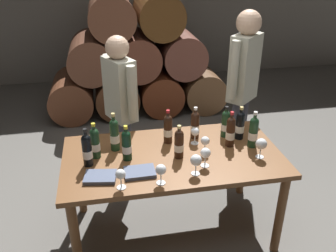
# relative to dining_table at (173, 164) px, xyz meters

# --- Properties ---
(ground_plane) EXTENTS (14.00, 14.00, 0.00)m
(ground_plane) POSITION_rel_dining_table_xyz_m (0.00, 0.00, -0.67)
(ground_plane) COLOR #66635E
(barrel_stack) EXTENTS (2.49, 0.90, 1.69)m
(barrel_stack) POSITION_rel_dining_table_xyz_m (-0.00, 2.60, 0.06)
(barrel_stack) COLOR brown
(barrel_stack) RESTS_ON ground_plane
(dining_table) EXTENTS (1.70, 0.90, 0.76)m
(dining_table) POSITION_rel_dining_table_xyz_m (0.00, 0.00, 0.00)
(dining_table) COLOR brown
(dining_table) RESTS_ON ground_plane
(wine_bottle_0) EXTENTS (0.07, 0.07, 0.30)m
(wine_bottle_0) POSITION_rel_dining_table_xyz_m (0.48, 0.05, 0.22)
(wine_bottle_0) COLOR black
(wine_bottle_0) RESTS_ON dining_table
(wine_bottle_1) EXTENTS (0.07, 0.07, 0.27)m
(wine_bottle_1) POSITION_rel_dining_table_xyz_m (0.04, -0.04, 0.21)
(wine_bottle_1) COLOR black
(wine_bottle_1) RESTS_ON dining_table
(wine_bottle_2) EXTENTS (0.07, 0.07, 0.28)m
(wine_bottle_2) POSITION_rel_dining_table_xyz_m (0.24, 0.24, 0.21)
(wine_bottle_2) COLOR black
(wine_bottle_2) RESTS_ON dining_table
(wine_bottle_3) EXTENTS (0.07, 0.07, 0.30)m
(wine_bottle_3) POSITION_rel_dining_table_xyz_m (-0.64, -0.03, 0.22)
(wine_bottle_3) COLOR black
(wine_bottle_3) RESTS_ON dining_table
(wine_bottle_4) EXTENTS (0.07, 0.07, 0.29)m
(wine_bottle_4) POSITION_rel_dining_table_xyz_m (-0.59, 0.08, 0.22)
(wine_bottle_4) COLOR #19381E
(wine_bottle_4) RESTS_ON dining_table
(wine_bottle_5) EXTENTS (0.07, 0.07, 0.29)m
(wine_bottle_5) POSITION_rel_dining_table_xyz_m (-0.00, 0.20, 0.22)
(wine_bottle_5) COLOR black
(wine_bottle_5) RESTS_ON dining_table
(wine_bottle_6) EXTENTS (0.07, 0.07, 0.32)m
(wine_bottle_6) POSITION_rel_dining_table_xyz_m (-0.44, 0.16, 0.23)
(wine_bottle_6) COLOR #19381E
(wine_bottle_6) RESTS_ON dining_table
(wine_bottle_7) EXTENTS (0.07, 0.07, 0.31)m
(wine_bottle_7) POSITION_rel_dining_table_xyz_m (0.66, 0.01, 0.22)
(wine_bottle_7) COLOR #19381E
(wine_bottle_7) RESTS_ON dining_table
(wine_bottle_8) EXTENTS (0.07, 0.07, 0.28)m
(wine_bottle_8) POSITION_rel_dining_table_xyz_m (-0.35, -0.00, 0.21)
(wine_bottle_8) COLOR black
(wine_bottle_8) RESTS_ON dining_table
(wine_bottle_9) EXTENTS (0.07, 0.07, 0.29)m
(wine_bottle_9) POSITION_rel_dining_table_xyz_m (0.60, 0.16, 0.22)
(wine_bottle_9) COLOR black
(wine_bottle_9) RESTS_ON dining_table
(wine_bottle_10) EXTENTS (0.07, 0.07, 0.28)m
(wine_bottle_10) POSITION_rel_dining_table_xyz_m (0.50, 0.22, 0.21)
(wine_bottle_10) COLOR #19381E
(wine_bottle_10) RESTS_ON dining_table
(wine_glass_0) EXTENTS (0.08, 0.08, 0.15)m
(wine_glass_0) POSITION_rel_dining_table_xyz_m (-0.15, -0.35, 0.20)
(wine_glass_0) COLOR white
(wine_glass_0) RESTS_ON dining_table
(wine_glass_1) EXTENTS (0.09, 0.09, 0.16)m
(wine_glass_1) POSITION_rel_dining_table_xyz_m (0.65, -0.16, 0.20)
(wine_glass_1) COLOR white
(wine_glass_1) RESTS_ON dining_table
(wine_glass_2) EXTENTS (0.08, 0.08, 0.16)m
(wine_glass_2) POSITION_rel_dining_table_xyz_m (0.11, -0.29, 0.20)
(wine_glass_2) COLOR white
(wine_glass_2) RESTS_ON dining_table
(wine_glass_3) EXTENTS (0.07, 0.07, 0.14)m
(wine_glass_3) POSITION_rel_dining_table_xyz_m (0.25, -0.02, 0.19)
(wine_glass_3) COLOR white
(wine_glass_3) RESTS_ON dining_table
(wine_glass_4) EXTENTS (0.07, 0.07, 0.14)m
(wine_glass_4) POSITION_rel_dining_table_xyz_m (0.21, 0.14, 0.19)
(wine_glass_4) COLOR white
(wine_glass_4) RESTS_ON dining_table
(wine_glass_5) EXTENTS (0.08, 0.08, 0.15)m
(wine_glass_5) POSITION_rel_dining_table_xyz_m (0.20, -0.20, 0.20)
(wine_glass_5) COLOR white
(wine_glass_5) RESTS_ON dining_table
(wine_glass_6) EXTENTS (0.07, 0.07, 0.15)m
(wine_glass_6) POSITION_rel_dining_table_xyz_m (-0.43, -0.36, 0.19)
(wine_glass_6) COLOR white
(wine_glass_6) RESTS_ON dining_table
(tasting_notebook) EXTENTS (0.22, 0.16, 0.03)m
(tasting_notebook) POSITION_rel_dining_table_xyz_m (-0.28, -0.22, 0.11)
(tasting_notebook) COLOR #4C5670
(tasting_notebook) RESTS_ON dining_table
(leather_ledger) EXTENTS (0.24, 0.19, 0.03)m
(leather_ledger) POSITION_rel_dining_table_xyz_m (-0.56, -0.22, 0.11)
(leather_ledger) COLOR #4C5670
(leather_ledger) RESTS_ON dining_table
(sommelier_presenting) EXTENTS (0.39, 0.35, 1.72)m
(sommelier_presenting) POSITION_rel_dining_table_xyz_m (0.84, 0.75, 0.37)
(sommelier_presenting) COLOR #383842
(sommelier_presenting) RESTS_ON ground_plane
(taster_seated_left) EXTENTS (0.30, 0.45, 1.54)m
(taster_seated_left) POSITION_rel_dining_table_xyz_m (-0.35, 0.72, 0.25)
(taster_seated_left) COLOR #383842
(taster_seated_left) RESTS_ON ground_plane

